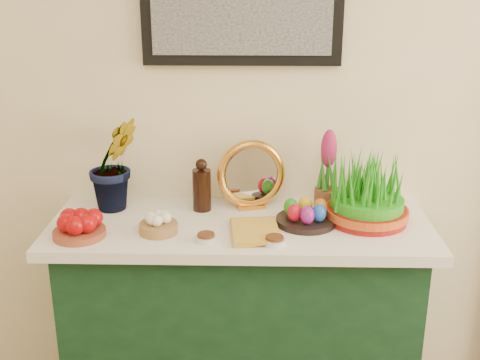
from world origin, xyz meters
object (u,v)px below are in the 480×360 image
(wheatgrass_sabzeh, at_px, (368,194))
(mirror, at_px, (251,175))
(sideboard, at_px, (240,330))
(hyacinth_green, at_px, (113,149))
(book, at_px, (231,231))

(wheatgrass_sabzeh, bearing_deg, mirror, 162.73)
(sideboard, xyz_separation_m, mirror, (0.04, 0.15, 0.60))
(sideboard, relative_size, wheatgrass_sabzeh, 4.30)
(hyacinth_green, relative_size, book, 2.17)
(sideboard, distance_m, wheatgrass_sabzeh, 0.74)
(mirror, bearing_deg, sideboard, -104.44)
(sideboard, distance_m, hyacinth_green, 0.86)
(sideboard, xyz_separation_m, book, (-0.03, -0.12, 0.48))
(mirror, distance_m, wheatgrass_sabzeh, 0.45)
(mirror, distance_m, book, 0.30)
(hyacinth_green, xyz_separation_m, mirror, (0.52, 0.03, -0.11))
(sideboard, height_order, mirror, mirror)
(sideboard, xyz_separation_m, wheatgrass_sabzeh, (0.47, 0.02, 0.57))
(sideboard, bearing_deg, hyacinth_green, 165.75)
(hyacinth_green, relative_size, mirror, 1.74)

